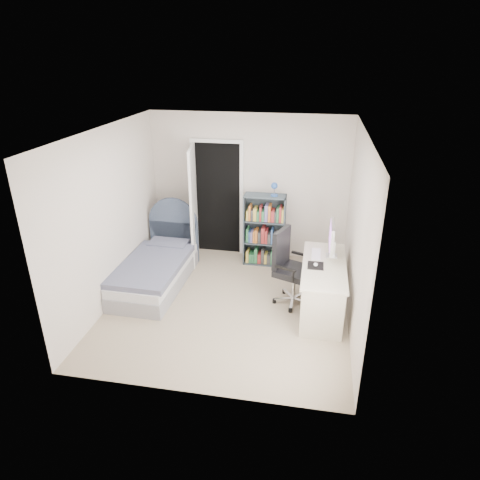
% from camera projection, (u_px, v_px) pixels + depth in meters
% --- Properties ---
extents(room_shell, '(3.50, 3.70, 2.60)m').
position_uv_depth(room_shell, '(227.00, 226.00, 5.76)').
color(room_shell, gray).
rests_on(room_shell, ground).
extents(door, '(0.92, 0.82, 2.06)m').
position_uv_depth(door, '(202.00, 202.00, 7.33)').
color(door, black).
rests_on(door, ground).
extents(bed, '(0.93, 1.89, 1.15)m').
position_uv_depth(bed, '(157.00, 268.00, 6.75)').
color(bed, gray).
rests_on(bed, ground).
extents(nightstand, '(0.39, 0.39, 0.57)m').
position_uv_depth(nightstand, '(175.00, 233.00, 7.77)').
color(nightstand, tan).
rests_on(nightstand, ground).
extents(floor_lamp, '(0.20, 0.20, 1.43)m').
position_uv_depth(floor_lamp, '(192.00, 222.00, 7.71)').
color(floor_lamp, silver).
rests_on(floor_lamp, ground).
extents(bookcase, '(0.69, 0.30, 1.47)m').
position_uv_depth(bookcase, '(265.00, 232.00, 7.26)').
color(bookcase, '#3E4B54').
rests_on(bookcase, ground).
extents(desk, '(0.59, 1.48, 1.22)m').
position_uv_depth(desk, '(323.00, 285.00, 6.00)').
color(desk, beige).
rests_on(desk, ground).
extents(office_chair, '(0.64, 0.64, 1.12)m').
position_uv_depth(office_chair, '(289.00, 264.00, 6.12)').
color(office_chair, silver).
rests_on(office_chair, ground).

